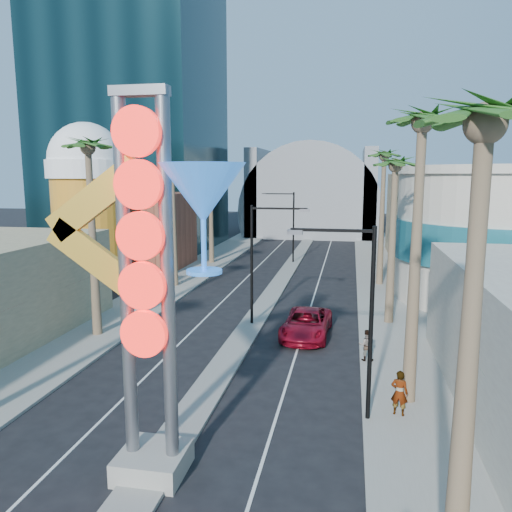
{
  "coord_description": "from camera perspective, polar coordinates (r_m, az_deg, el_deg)",
  "views": [
    {
      "loc": [
        6.28,
        -11.49,
        9.95
      ],
      "look_at": [
        0.18,
        20.55,
        4.6
      ],
      "focal_mm": 35.0,
      "sensor_mm": 36.0,
      "label": 1
    }
  ],
  "objects": [
    {
      "name": "turquoise_building",
      "position": [
        43.37,
        26.4,
        2.12
      ],
      "size": [
        16.6,
        16.6,
        10.6
      ],
      "color": "#AFA494",
      "rests_on": "ground"
    },
    {
      "name": "canopy",
      "position": [
        83.91,
        6.49,
        5.41
      ],
      "size": [
        22.0,
        16.0,
        22.0
      ],
      "color": "slate",
      "rests_on": "ground"
    },
    {
      "name": "pedestrian_b",
      "position": [
        27.51,
        12.49,
        -9.91
      ],
      "size": [
        0.84,
        0.67,
        1.69
      ],
      "primitive_type": "imported",
      "rotation": [
        0.0,
        0.0,
        3.17
      ],
      "color": "gray",
      "rests_on": "sidewalk_east"
    },
    {
      "name": "palm_5",
      "position": [
        21.7,
        18.39,
        12.34
      ],
      "size": [
        2.4,
        2.4,
        13.2
      ],
      "color": "brown",
      "rests_on": "ground"
    },
    {
      "name": "sidewalk_east",
      "position": [
        47.64,
        14.43,
        -2.94
      ],
      "size": [
        5.0,
        100.0,
        0.15
      ],
      "primitive_type": "cube",
      "color": "gray",
      "rests_on": "ground"
    },
    {
      "name": "filler_east",
      "position": [
        60.48,
        20.04,
        4.07
      ],
      "size": [
        10.0,
        20.0,
        10.0
      ],
      "primitive_type": "cube",
      "color": "#958460",
      "rests_on": "ground"
    },
    {
      "name": "palm_3",
      "position": [
        55.63,
        -5.23,
        8.8
      ],
      "size": [
        2.4,
        2.4,
        11.2
      ],
      "color": "brown",
      "rests_on": "ground"
    },
    {
      "name": "palm_7",
      "position": [
        45.58,
        14.43,
        10.13
      ],
      "size": [
        2.4,
        2.4,
        12.7
      ],
      "color": "brown",
      "rests_on": "ground"
    },
    {
      "name": "streetlight_2",
      "position": [
        20.15,
        11.74,
        -5.59
      ],
      "size": [
        3.45,
        0.25,
        8.0
      ],
      "color": "black",
      "rests_on": "ground"
    },
    {
      "name": "brick_filler_west",
      "position": [
        54.6,
        -13.39,
        2.81
      ],
      "size": [
        10.0,
        10.0,
        8.0
      ],
      "primitive_type": "cube",
      "color": "brown",
      "rests_on": "ground"
    },
    {
      "name": "palm_1",
      "position": [
        31.46,
        -18.6,
        10.44
      ],
      "size": [
        2.4,
        2.4,
        12.7
      ],
      "color": "brown",
      "rests_on": "ground"
    },
    {
      "name": "streetlight_0",
      "position": [
        32.41,
        0.45,
        0.32
      ],
      "size": [
        3.79,
        0.25,
        8.0
      ],
      "color": "black",
      "rests_on": "ground"
    },
    {
      "name": "red_pickup",
      "position": [
        31.25,
        5.78,
        -7.7
      ],
      "size": [
        3.04,
        6.1,
        1.66
      ],
      "primitive_type": "imported",
      "rotation": [
        0.0,
        0.0,
        -0.05
      ],
      "color": "maroon",
      "rests_on": "ground"
    },
    {
      "name": "palm_6",
      "position": [
        33.6,
        15.62,
        8.95
      ],
      "size": [
        2.4,
        2.4,
        11.7
      ],
      "color": "brown",
      "rests_on": "ground"
    },
    {
      "name": "median",
      "position": [
        50.85,
        3.48,
        -1.89
      ],
      "size": [
        1.6,
        84.0,
        0.15
      ],
      "primitive_type": "cube",
      "color": "gray",
      "rests_on": "ground"
    },
    {
      "name": "pedestrian_a",
      "position": [
        22.0,
        16.06,
        -14.79
      ],
      "size": [
        0.79,
        0.62,
        1.9
      ],
      "primitive_type": "imported",
      "rotation": [
        0.0,
        0.0,
        2.88
      ],
      "color": "gray",
      "rests_on": "sidewalk_east"
    },
    {
      "name": "neon_sign",
      "position": [
        15.67,
        -9.79,
        -0.53
      ],
      "size": [
        6.53,
        2.6,
        12.55
      ],
      "color": "gray",
      "rests_on": "ground"
    },
    {
      "name": "beer_mug",
      "position": [
        47.62,
        -18.62,
        6.3
      ],
      "size": [
        7.0,
        7.0,
        14.5
      ],
      "color": "orange",
      "rests_on": "ground"
    },
    {
      "name": "streetlight_1",
      "position": [
        56.14,
        3.76,
        4.12
      ],
      "size": [
        3.79,
        0.25,
        8.0
      ],
      "color": "black",
      "rests_on": "ground"
    },
    {
      "name": "palm_4",
      "position": [
        11.81,
        24.52,
        10.56
      ],
      "size": [
        2.4,
        2.4,
        12.2
      ],
      "color": "brown",
      "rests_on": "ground"
    },
    {
      "name": "hotel_tower",
      "position": [
        71.11,
        -13.89,
        21.28
      ],
      "size": [
        20.0,
        20.0,
        50.0
      ],
      "primitive_type": "cube",
      "color": "black",
      "rests_on": "ground"
    },
    {
      "name": "sidewalk_west",
      "position": [
        50.08,
        -7.82,
        -2.14
      ],
      "size": [
        5.0,
        100.0,
        0.15
      ],
      "primitive_type": "cube",
      "color": "gray",
      "rests_on": "ground"
    },
    {
      "name": "palm_2",
      "position": [
        44.22,
        -9.55,
        8.59
      ],
      "size": [
        2.4,
        2.4,
        11.2
      ],
      "color": "brown",
      "rests_on": "ground"
    }
  ]
}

